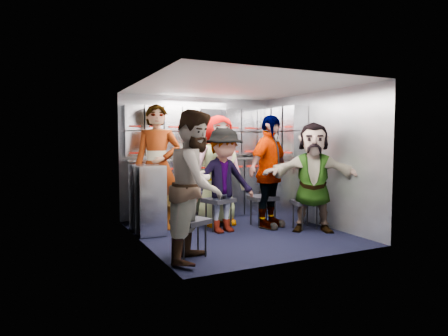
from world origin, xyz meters
name	(u,v)px	position (x,y,z in m)	size (l,w,h in m)	color
floor	(238,232)	(0.00, 0.00, 0.00)	(3.00, 3.00, 0.00)	black
wall_back	(199,157)	(0.00, 1.50, 1.05)	(2.80, 0.04, 2.10)	gray
wall_left	(142,163)	(-1.40, 0.00, 1.05)	(0.04, 3.00, 2.10)	gray
wall_right	(316,159)	(1.40, 0.00, 1.05)	(0.04, 3.00, 2.10)	gray
ceiling	(238,87)	(0.00, 0.00, 2.10)	(2.80, 3.00, 0.02)	silver
cart_bank_back	(203,189)	(0.00, 1.29, 0.49)	(2.68, 0.38, 0.99)	#979BA7
cart_bank_left	(147,199)	(-1.19, 0.56, 0.49)	(0.38, 0.76, 0.99)	#979BA7
counter	(203,159)	(0.00, 1.29, 1.01)	(2.68, 0.42, 0.03)	#BBBDC3
locker_bank_back	(202,132)	(0.00, 1.35, 1.49)	(2.68, 0.28, 0.82)	#979BA7
locker_bank_right	(283,132)	(1.25, 0.70, 1.49)	(0.28, 1.00, 0.82)	#979BA7
right_cabinet	(286,189)	(1.25, 0.60, 0.50)	(0.28, 1.20, 1.00)	#979BA7
coffee_niche	(210,133)	(0.18, 1.41, 1.47)	(0.46, 0.16, 0.84)	black
red_latch_strip	(208,168)	(0.00, 1.09, 0.88)	(2.60, 0.02, 0.03)	maroon
jump_seat_near_left	(191,223)	(-1.04, -0.79, 0.38)	(0.48, 0.47, 0.43)	black
jump_seat_mid_left	(218,202)	(-0.17, 0.31, 0.42)	(0.50, 0.49, 0.47)	black
jump_seat_center	(213,195)	(-0.02, 0.83, 0.44)	(0.43, 0.41, 0.50)	black
jump_seat_mid_right	(263,199)	(0.58, 0.27, 0.41)	(0.41, 0.39, 0.47)	black
jump_seat_near_right	(305,204)	(1.03, -0.22, 0.38)	(0.44, 0.42, 0.43)	black
attendant_standing	(157,167)	(-0.98, 0.75, 0.94)	(0.69, 0.45, 1.88)	black
attendant_arc_a	(197,186)	(-1.04, -0.97, 0.84)	(0.81, 0.63, 1.68)	black
attendant_arc_b	(224,180)	(-0.17, 0.13, 0.76)	(0.98, 0.56, 1.52)	black
attendant_arc_c	(218,170)	(-0.02, 0.65, 0.87)	(0.85, 0.55, 1.73)	black
attendant_arc_d	(269,172)	(0.58, 0.09, 0.86)	(1.01, 0.42, 1.72)	black
attendant_arc_e	(313,177)	(1.03, -0.40, 0.80)	(1.49, 0.47, 1.61)	black
bottle_left	(198,151)	(-0.11, 1.24, 1.15)	(0.06, 0.06, 0.24)	white
bottle_mid	(213,152)	(0.16, 1.24, 1.14)	(0.06, 0.06, 0.23)	white
bottle_right	(219,150)	(0.27, 1.24, 1.17)	(0.07, 0.07, 0.28)	white
cup_left	(187,156)	(-0.31, 1.23, 1.08)	(0.08, 0.08, 0.10)	beige
cup_right	(258,155)	(1.05, 1.23, 1.08)	(0.09, 0.09, 0.10)	beige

